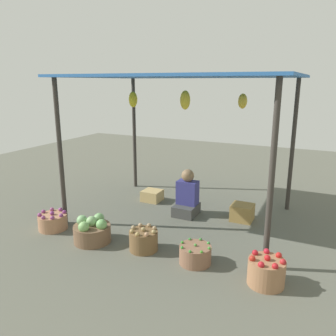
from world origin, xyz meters
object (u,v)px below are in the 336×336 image
(basket_cabbages, at_px, (92,231))
(basket_red_apples, at_px, (266,271))
(wooden_crate_stacked_rear, at_px, (152,196))
(basket_purple_onions, at_px, (53,221))
(basket_green_chilies, at_px, (195,254))
(basket_potatoes, at_px, (144,240))
(wooden_crate_near_vendor, at_px, (242,212))
(vendor_person, at_px, (187,197))

(basket_cabbages, bearing_deg, basket_red_apples, -0.03)
(wooden_crate_stacked_rear, bearing_deg, basket_purple_onions, -113.60)
(basket_purple_onions, xyz_separation_m, wooden_crate_stacked_rear, (0.77, 1.76, -0.02))
(basket_cabbages, xyz_separation_m, basket_green_chilies, (1.51, 0.08, -0.04))
(basket_red_apples, xyz_separation_m, wooden_crate_stacked_rear, (-2.42, 1.84, -0.05))
(basket_green_chilies, height_order, basket_red_apples, basket_red_apples)
(basket_potatoes, bearing_deg, wooden_crate_stacked_rear, 114.88)
(basket_green_chilies, height_order, wooden_crate_near_vendor, wooden_crate_near_vendor)
(vendor_person, xyz_separation_m, wooden_crate_near_vendor, (0.90, 0.15, -0.17))
(basket_purple_onions, distance_m, basket_green_chilies, 2.32)
(basket_purple_onions, height_order, basket_potatoes, basket_potatoes)
(vendor_person, relative_size, basket_purple_onions, 1.81)
(basket_potatoes, bearing_deg, vendor_person, 88.34)
(basket_purple_onions, height_order, wooden_crate_stacked_rear, basket_purple_onions)
(basket_cabbages, relative_size, basket_potatoes, 1.35)
(basket_purple_onions, relative_size, wooden_crate_near_vendor, 1.26)
(basket_purple_onions, xyz_separation_m, basket_cabbages, (0.81, -0.08, 0.03))
(basket_potatoes, bearing_deg, wooden_crate_near_vendor, 58.73)
(basket_potatoes, distance_m, basket_red_apples, 1.62)
(wooden_crate_near_vendor, bearing_deg, wooden_crate_stacked_rear, 174.10)
(basket_cabbages, relative_size, basket_green_chilies, 1.30)
(basket_purple_onions, distance_m, wooden_crate_stacked_rear, 1.92)
(wooden_crate_stacked_rear, bearing_deg, basket_cabbages, -88.83)
(basket_red_apples, relative_size, wooden_crate_near_vendor, 1.20)
(basket_purple_onions, relative_size, basket_potatoes, 1.13)
(basket_cabbages, relative_size, wooden_crate_near_vendor, 1.51)
(basket_potatoes, xyz_separation_m, wooden_crate_near_vendor, (0.94, 1.55, -0.01))
(basket_purple_onions, xyz_separation_m, wooden_crate_near_vendor, (2.52, 1.58, 0.01))
(vendor_person, distance_m, basket_green_chilies, 1.60)
(basket_potatoes, relative_size, wooden_crate_stacked_rear, 1.11)
(vendor_person, relative_size, wooden_crate_near_vendor, 2.29)
(basket_purple_onions, height_order, basket_cabbages, basket_cabbages)
(wooden_crate_near_vendor, bearing_deg, basket_purple_onions, -147.93)
(wooden_crate_near_vendor, bearing_deg, basket_potatoes, -121.27)
(wooden_crate_near_vendor, bearing_deg, basket_cabbages, -135.93)
(basket_green_chilies, bearing_deg, vendor_person, 116.31)
(basket_purple_onions, bearing_deg, wooden_crate_near_vendor, 32.07)
(vendor_person, height_order, basket_potatoes, vendor_person)
(basket_green_chilies, xyz_separation_m, basket_red_apples, (0.87, -0.08, 0.04))
(vendor_person, distance_m, basket_cabbages, 1.71)
(vendor_person, bearing_deg, basket_potatoes, -91.66)
(basket_cabbages, height_order, basket_red_apples, basket_cabbages)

